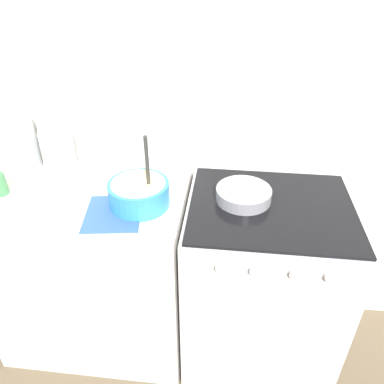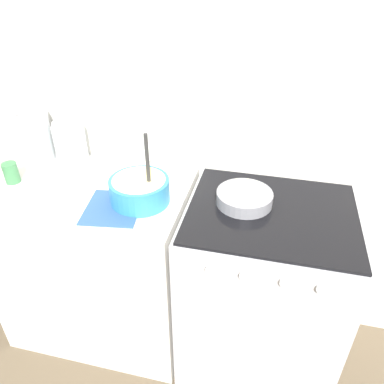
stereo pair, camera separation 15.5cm
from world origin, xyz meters
The scene contains 10 objects.
ground_plane centered at (0.00, 0.00, 0.00)m, with size 12.00×12.00×0.00m, color brown.
wall_back centered at (0.00, 0.61, 1.20)m, with size 4.82×0.05×2.40m.
countertop_cabinet centered at (-0.46, 0.29, 0.46)m, with size 0.91×0.59×0.91m.
stove centered at (0.37, 0.29, 0.46)m, with size 0.71×0.61×0.91m.
mixing_bowl centered at (-0.18, 0.24, 0.97)m, with size 0.25×0.25×0.31m.
baking_pan centered at (0.25, 0.33, 0.94)m, with size 0.23×0.23×0.06m.
storage_jar_left centered at (-0.80, 0.49, 1.02)m, with size 0.15×0.15×0.26m.
storage_jar_middle centered at (-0.62, 0.49, 1.00)m, with size 0.15×0.15×0.21m.
tin_can centered at (-0.80, 0.25, 0.96)m, with size 0.07×0.07×0.09m.
recipe_page centered at (-0.27, 0.16, 0.92)m, with size 0.26×0.28×0.01m.
Camera 2 is at (0.33, -0.98, 1.81)m, focal length 35.00 mm.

